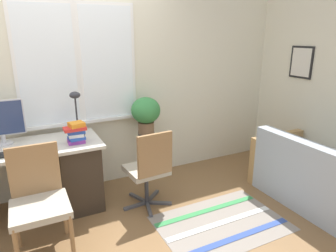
{
  "coord_description": "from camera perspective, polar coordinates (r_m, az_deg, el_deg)",
  "views": [
    {
      "loc": [
        -0.4,
        -2.74,
        1.8
      ],
      "look_at": [
        1.05,
        0.17,
        0.81
      ],
      "focal_mm": 32.0,
      "sensor_mm": 36.0,
      "label": 1
    }
  ],
  "objects": [
    {
      "name": "ground_plane",
      "position": [
        3.3,
        -15.93,
        -16.77
      ],
      "size": [
        14.0,
        14.0,
        0.0
      ],
      "primitive_type": "plane",
      "color": "brown"
    },
    {
      "name": "wall_back_with_window",
      "position": [
        3.53,
        -19.98,
        8.74
      ],
      "size": [
        9.0,
        0.12,
        2.7
      ],
      "color": "beige",
      "rests_on": "ground_plane"
    },
    {
      "name": "wall_right_with_picture",
      "position": [
        4.34,
        24.23,
        9.62
      ],
      "size": [
        0.08,
        9.0,
        2.7
      ],
      "color": "beige",
      "rests_on": "ground_plane"
    },
    {
      "name": "desk",
      "position": [
        3.38,
        -27.71,
        -9.59
      ],
      "size": [
        1.77,
        0.66,
        0.75
      ],
      "color": "beige",
      "rests_on": "ground_plane"
    },
    {
      "name": "monitor",
      "position": [
        3.34,
        -29.29,
        0.81
      ],
      "size": [
        0.43,
        0.17,
        0.45
      ],
      "color": "silver",
      "rests_on": "desk"
    },
    {
      "name": "keyboard",
      "position": [
        3.09,
        -28.47,
        -4.8
      ],
      "size": [
        0.39,
        0.12,
        0.02
      ],
      "color": "black",
      "rests_on": "desk"
    },
    {
      "name": "mouse",
      "position": [
        3.06,
        -23.36,
        -4.13
      ],
      "size": [
        0.04,
        0.06,
        0.03
      ],
      "color": "slate",
      "rests_on": "desk"
    },
    {
      "name": "desk_lamp",
      "position": [
        3.31,
        -17.17,
        3.9
      ],
      "size": [
        0.14,
        0.14,
        0.48
      ],
      "color": "#2D2D33",
      "rests_on": "desk"
    },
    {
      "name": "book_stack",
      "position": [
        3.13,
        -17.12,
        -1.23
      ],
      "size": [
        0.22,
        0.16,
        0.21
      ],
      "color": "purple",
      "rests_on": "desk"
    },
    {
      "name": "desk_chair_wooden",
      "position": [
        2.78,
        -23.41,
        -12.64
      ],
      "size": [
        0.46,
        0.47,
        0.92
      ],
      "rotation": [
        0.0,
        0.0,
        0.0
      ],
      "color": "olive",
      "rests_on": "ground_plane"
    },
    {
      "name": "office_chair_swivel",
      "position": [
        3.18,
        -3.63,
        -8.11
      ],
      "size": [
        0.52,
        0.54,
        0.88
      ],
      "rotation": [
        0.0,
        0.0,
        3.21
      ],
      "color": "#47474C",
      "rests_on": "ground_plane"
    },
    {
      "name": "couch_loveseat",
      "position": [
        3.7,
        27.12,
        -9.48
      ],
      "size": [
        0.81,
        1.48,
        0.77
      ],
      "rotation": [
        0.0,
        0.0,
        1.57
      ],
      "color": "#9EA8B2",
      "rests_on": "ground_plane"
    },
    {
      "name": "plant_stand",
      "position": [
        3.7,
        -4.13,
        -2.92
      ],
      "size": [
        0.2,
        0.2,
        0.65
      ],
      "color": "#333338",
      "rests_on": "ground_plane"
    },
    {
      "name": "potted_plant",
      "position": [
        3.59,
        -4.25,
        2.62
      ],
      "size": [
        0.35,
        0.35,
        0.44
      ],
      "color": "brown",
      "rests_on": "plant_stand"
    },
    {
      "name": "floor_rug_striped",
      "position": [
        3.18,
        10.09,
        -17.74
      ],
      "size": [
        1.25,
        0.86,
        0.01
      ],
      "color": "gray",
      "rests_on": "ground_plane"
    }
  ]
}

